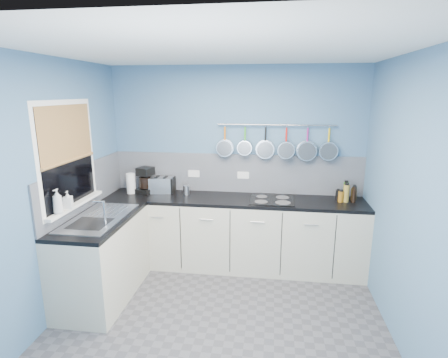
% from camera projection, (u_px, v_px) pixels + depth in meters
% --- Properties ---
extents(floor, '(3.20, 3.00, 0.02)m').
position_uv_depth(floor, '(219.00, 324.00, 3.43)').
color(floor, '#47474C').
rests_on(floor, ground).
extents(ceiling, '(3.20, 3.00, 0.02)m').
position_uv_depth(ceiling, '(217.00, 48.00, 2.83)').
color(ceiling, white).
rests_on(ceiling, ground).
extents(wall_back, '(3.20, 0.02, 2.50)m').
position_uv_depth(wall_back, '(236.00, 165.00, 4.58)').
color(wall_back, '#466C90').
rests_on(wall_back, ground).
extents(wall_front, '(3.20, 0.02, 2.50)m').
position_uv_depth(wall_front, '(169.00, 292.00, 1.68)').
color(wall_front, '#466C90').
rests_on(wall_front, ground).
extents(wall_left, '(0.02, 3.00, 2.50)m').
position_uv_depth(wall_left, '(50.00, 192.00, 3.34)').
color(wall_left, '#466C90').
rests_on(wall_left, ground).
extents(wall_right, '(0.02, 3.00, 2.50)m').
position_uv_depth(wall_right, '(411.00, 207.00, 2.91)').
color(wall_right, '#466C90').
rests_on(wall_right, ground).
extents(backsplash_back, '(3.20, 0.02, 0.50)m').
position_uv_depth(backsplash_back, '(236.00, 173.00, 4.58)').
color(backsplash_back, gray).
rests_on(backsplash_back, wall_back).
extents(backsplash_left, '(0.02, 1.80, 0.50)m').
position_uv_depth(backsplash_left, '(86.00, 186.00, 3.94)').
color(backsplash_left, gray).
rests_on(backsplash_left, wall_left).
extents(cabinet_run_back, '(3.20, 0.60, 0.86)m').
position_uv_depth(cabinet_run_back, '(233.00, 234.00, 4.48)').
color(cabinet_run_back, '#BCB7A2').
rests_on(cabinet_run_back, ground).
extents(worktop_back, '(3.20, 0.60, 0.04)m').
position_uv_depth(worktop_back, '(233.00, 200.00, 4.37)').
color(worktop_back, black).
rests_on(worktop_back, cabinet_run_back).
extents(cabinet_run_left, '(0.60, 1.20, 0.86)m').
position_uv_depth(cabinet_run_left, '(103.00, 259.00, 3.79)').
color(cabinet_run_left, '#BCB7A2').
rests_on(cabinet_run_left, ground).
extents(worktop_left, '(0.60, 1.20, 0.04)m').
position_uv_depth(worktop_left, '(99.00, 220.00, 3.68)').
color(worktop_left, black).
rests_on(worktop_left, cabinet_run_left).
extents(window_frame, '(0.01, 1.00, 1.10)m').
position_uv_depth(window_frame, '(68.00, 156.00, 3.55)').
color(window_frame, white).
rests_on(window_frame, wall_left).
extents(window_glass, '(0.01, 0.90, 1.00)m').
position_uv_depth(window_glass, '(68.00, 156.00, 3.55)').
color(window_glass, black).
rests_on(window_glass, wall_left).
extents(bamboo_blind, '(0.01, 0.90, 0.55)m').
position_uv_depth(bamboo_blind, '(67.00, 133.00, 3.50)').
color(bamboo_blind, '#A96F41').
rests_on(bamboo_blind, wall_left).
extents(window_sill, '(0.10, 0.98, 0.03)m').
position_uv_depth(window_sill, '(75.00, 205.00, 3.67)').
color(window_sill, white).
rests_on(window_sill, wall_left).
extents(sink_unit, '(0.50, 0.95, 0.01)m').
position_uv_depth(sink_unit, '(99.00, 218.00, 3.67)').
color(sink_unit, silver).
rests_on(sink_unit, worktop_left).
extents(mixer_tap, '(0.12, 0.08, 0.26)m').
position_uv_depth(mixer_tap, '(105.00, 212.00, 3.45)').
color(mixer_tap, silver).
rests_on(mixer_tap, worktop_left).
extents(socket_left, '(0.15, 0.01, 0.09)m').
position_uv_depth(socket_left, '(194.00, 174.00, 4.65)').
color(socket_left, white).
rests_on(socket_left, backsplash_back).
extents(socket_right, '(0.15, 0.01, 0.09)m').
position_uv_depth(socket_right, '(243.00, 175.00, 4.56)').
color(socket_right, white).
rests_on(socket_right, backsplash_back).
extents(pot_rail, '(1.45, 0.02, 0.02)m').
position_uv_depth(pot_rail, '(276.00, 125.00, 4.33)').
color(pot_rail, silver).
rests_on(pot_rail, wall_back).
extents(soap_bottle_a, '(0.10, 0.10, 0.24)m').
position_uv_depth(soap_bottle_a, '(57.00, 201.00, 3.33)').
color(soap_bottle_a, white).
rests_on(soap_bottle_a, window_sill).
extents(soap_bottle_b, '(0.10, 0.10, 0.17)m').
position_uv_depth(soap_bottle_b, '(68.00, 200.00, 3.50)').
color(soap_bottle_b, white).
rests_on(soap_bottle_b, window_sill).
extents(paper_towel, '(0.12, 0.12, 0.26)m').
position_uv_depth(paper_towel, '(131.00, 183.00, 4.55)').
color(paper_towel, white).
rests_on(paper_towel, worktop_back).
extents(coffee_maker, '(0.24, 0.26, 0.33)m').
position_uv_depth(coffee_maker, '(145.00, 180.00, 4.55)').
color(coffee_maker, black).
rests_on(coffee_maker, worktop_back).
extents(toaster, '(0.34, 0.22, 0.20)m').
position_uv_depth(toaster, '(162.00, 185.00, 4.59)').
color(toaster, silver).
rests_on(toaster, worktop_back).
extents(canister, '(0.09, 0.09, 0.12)m').
position_uv_depth(canister, '(186.00, 190.00, 4.52)').
color(canister, silver).
rests_on(canister, worktop_back).
extents(hob, '(0.53, 0.46, 0.01)m').
position_uv_depth(hob, '(272.00, 200.00, 4.27)').
color(hob, black).
rests_on(hob, worktop_back).
extents(pan_0, '(0.21, 0.07, 0.40)m').
position_uv_depth(pan_0, '(225.00, 141.00, 4.45)').
color(pan_0, silver).
rests_on(pan_0, pot_rail).
extents(pan_1, '(0.19, 0.09, 0.38)m').
position_uv_depth(pan_1, '(245.00, 140.00, 4.42)').
color(pan_1, silver).
rests_on(pan_1, pot_rail).
extents(pan_2, '(0.23, 0.06, 0.42)m').
position_uv_depth(pan_2, '(265.00, 142.00, 4.39)').
color(pan_2, silver).
rests_on(pan_2, pot_rail).
extents(pan_3, '(0.21, 0.13, 0.40)m').
position_uv_depth(pan_3, '(286.00, 142.00, 4.35)').
color(pan_3, silver).
rests_on(pan_3, pot_rail).
extents(pan_4, '(0.24, 0.07, 0.43)m').
position_uv_depth(pan_4, '(307.00, 143.00, 4.32)').
color(pan_4, silver).
rests_on(pan_4, pot_rail).
extents(pan_5, '(0.23, 0.08, 0.42)m').
position_uv_depth(pan_5, '(329.00, 143.00, 4.29)').
color(pan_5, silver).
rests_on(pan_5, pot_rail).
extents(condiment_0, '(0.07, 0.07, 0.15)m').
position_uv_depth(condiment_0, '(354.00, 194.00, 4.27)').
color(condiment_0, brown).
rests_on(condiment_0, worktop_back).
extents(condiment_1, '(0.06, 0.06, 0.22)m').
position_uv_depth(condiment_1, '(346.00, 191.00, 4.28)').
color(condiment_1, '#265919').
rests_on(condiment_1, worktop_back).
extents(condiment_2, '(0.05, 0.05, 0.11)m').
position_uv_depth(condiment_2, '(338.00, 195.00, 4.29)').
color(condiment_2, black).
rests_on(condiment_2, worktop_back).
extents(condiment_3, '(0.05, 0.05, 0.19)m').
position_uv_depth(condiment_3, '(354.00, 195.00, 4.17)').
color(condiment_3, black).
rests_on(condiment_3, worktop_back).
extents(condiment_4, '(0.07, 0.07, 0.21)m').
position_uv_depth(condiment_4, '(346.00, 193.00, 4.19)').
color(condiment_4, olive).
rests_on(condiment_4, worktop_back).
extents(condiment_5, '(0.06, 0.06, 0.13)m').
position_uv_depth(condiment_5, '(341.00, 197.00, 4.20)').
color(condiment_5, '#8C5914').
rests_on(condiment_5, worktop_back).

